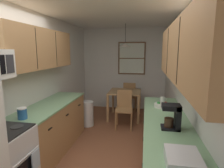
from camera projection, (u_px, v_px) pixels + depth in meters
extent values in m
plane|color=brown|center=(107.00, 147.00, 3.64)|extent=(12.00, 12.00, 0.00)
cube|color=silver|center=(40.00, 80.00, 3.66)|extent=(0.10, 9.00, 2.55)
cube|color=silver|center=(185.00, 85.00, 3.19)|extent=(0.10, 9.00, 2.55)
cube|color=silver|center=(124.00, 69.00, 5.99)|extent=(4.40, 0.10, 2.55)
cube|color=white|center=(107.00, 7.00, 3.20)|extent=(4.40, 9.00, 0.08)
cube|color=silver|center=(2.00, 167.00, 2.27)|extent=(0.62, 0.62, 0.90)
cube|color=silver|center=(27.00, 156.00, 2.18)|extent=(0.02, 0.49, 0.02)
cylinder|color=#2D2D2D|center=(0.00, 137.00, 2.03)|extent=(0.15, 0.15, 0.01)
cylinder|color=#2D2D2D|center=(17.00, 127.00, 2.29)|extent=(0.15, 0.15, 0.01)
cube|color=#2D2D33|center=(10.00, 64.00, 2.24)|extent=(0.01, 0.12, 0.22)
cube|color=#A87A4C|center=(52.00, 127.00, 3.49)|extent=(0.60, 1.88, 0.87)
cube|color=#7AA87A|center=(51.00, 104.00, 3.41)|extent=(0.63, 1.90, 0.03)
cube|color=black|center=(50.00, 129.00, 2.78)|extent=(0.02, 0.10, 0.01)
cube|color=black|center=(67.00, 115.00, 3.39)|extent=(0.02, 0.10, 0.01)
cube|color=black|center=(79.00, 105.00, 4.00)|extent=(0.02, 0.10, 0.01)
cube|color=#A87A4C|center=(39.00, 49.00, 3.22)|extent=(0.32, 1.98, 0.68)
cube|color=#2D2319|center=(37.00, 49.00, 2.87)|extent=(0.01, 0.01, 0.63)
cube|color=#2D2319|center=(56.00, 49.00, 3.50)|extent=(0.01, 0.01, 0.63)
cube|color=#A87A4C|center=(167.00, 160.00, 2.45)|extent=(0.60, 3.01, 0.87)
cube|color=#7AA87A|center=(169.00, 127.00, 2.37)|extent=(0.63, 3.03, 0.03)
cube|color=black|center=(143.00, 166.00, 1.87)|extent=(0.02, 0.10, 0.01)
cube|color=black|center=(144.00, 139.00, 2.46)|extent=(0.02, 0.10, 0.01)
cube|color=black|center=(144.00, 122.00, 3.04)|extent=(0.02, 0.10, 0.01)
cube|color=black|center=(144.00, 111.00, 3.62)|extent=(0.02, 0.10, 0.01)
cube|color=#A87A4C|center=(186.00, 52.00, 2.13)|extent=(0.32, 2.71, 0.67)
cube|color=#2D2319|center=(178.00, 52.00, 1.73)|extent=(0.01, 0.01, 0.62)
cube|color=#2D2319|center=(167.00, 52.00, 2.59)|extent=(0.01, 0.01, 0.62)
cube|color=#A87F51|center=(125.00, 92.00, 5.13)|extent=(0.85, 0.86, 0.03)
cube|color=#A87F51|center=(108.00, 109.00, 4.87)|extent=(0.06, 0.06, 0.73)
cube|color=#A87F51|center=(138.00, 110.00, 4.73)|extent=(0.06, 0.06, 0.73)
cube|color=#A87F51|center=(113.00, 101.00, 5.66)|extent=(0.06, 0.06, 0.73)
cube|color=#A87F51|center=(139.00, 102.00, 5.52)|extent=(0.06, 0.06, 0.73)
cube|color=#A87A4C|center=(124.00, 110.00, 4.48)|extent=(0.42, 0.42, 0.04)
cube|color=#A87A4C|center=(124.00, 99.00, 4.62)|extent=(0.37, 0.06, 0.45)
cylinder|color=#A87A4C|center=(131.00, 122.00, 4.32)|extent=(0.04, 0.04, 0.43)
cylinder|color=#A87A4C|center=(116.00, 122.00, 4.36)|extent=(0.04, 0.04, 0.43)
cylinder|color=#A87A4C|center=(132.00, 117.00, 4.68)|extent=(0.04, 0.04, 0.43)
cylinder|color=#A87A4C|center=(117.00, 116.00, 4.72)|extent=(0.04, 0.04, 0.43)
cube|color=#A87A4C|center=(130.00, 96.00, 5.85)|extent=(0.42, 0.42, 0.04)
cube|color=#A87A4C|center=(129.00, 90.00, 5.64)|extent=(0.37, 0.05, 0.45)
cylinder|color=#A87A4C|center=(125.00, 102.00, 6.11)|extent=(0.04, 0.04, 0.43)
cylinder|color=#A87A4C|center=(136.00, 102.00, 6.03)|extent=(0.04, 0.04, 0.43)
cylinder|color=#A87A4C|center=(123.00, 105.00, 5.76)|extent=(0.04, 0.04, 0.43)
cylinder|color=#A87A4C|center=(135.00, 105.00, 5.68)|extent=(0.04, 0.04, 0.43)
cylinder|color=black|center=(125.00, 33.00, 4.86)|extent=(0.01, 0.01, 0.50)
cone|color=beige|center=(125.00, 45.00, 4.91)|extent=(0.34, 0.34, 0.10)
sphere|color=white|center=(125.00, 44.00, 4.91)|extent=(0.06, 0.06, 0.06)
cube|color=brown|center=(132.00, 58.00, 5.82)|extent=(0.84, 0.04, 1.00)
cube|color=silver|center=(132.00, 58.00, 5.81)|extent=(0.76, 0.01, 0.92)
cube|color=brown|center=(132.00, 58.00, 5.80)|extent=(0.76, 0.02, 0.03)
cylinder|color=silver|center=(88.00, 114.00, 4.65)|extent=(0.29, 0.29, 0.62)
cylinder|color=#265999|center=(22.00, 114.00, 2.62)|extent=(0.13, 0.13, 0.15)
cylinder|color=white|center=(22.00, 108.00, 2.61)|extent=(0.13, 0.13, 0.02)
cube|color=silver|center=(36.00, 159.00, 2.35)|extent=(0.02, 0.16, 0.24)
cube|color=black|center=(170.00, 128.00, 2.30)|extent=(0.22, 0.18, 0.02)
cube|color=black|center=(178.00, 117.00, 2.26)|extent=(0.06, 0.18, 0.31)
cube|color=black|center=(171.00, 107.00, 2.25)|extent=(0.22, 0.18, 0.06)
cylinder|color=#331E14|center=(169.00, 122.00, 2.29)|extent=(0.11, 0.11, 0.11)
cylinder|color=white|center=(162.00, 99.00, 3.52)|extent=(0.08, 0.08, 0.09)
torus|color=white|center=(165.00, 99.00, 3.51)|extent=(0.05, 0.01, 0.05)
cylinder|color=silver|center=(162.00, 105.00, 3.18)|extent=(0.27, 0.27, 0.06)
cylinder|color=black|center=(162.00, 105.00, 3.18)|extent=(0.22, 0.22, 0.03)
sphere|color=red|center=(166.00, 103.00, 3.18)|extent=(0.06, 0.06, 0.06)
sphere|color=green|center=(159.00, 103.00, 3.19)|extent=(0.06, 0.06, 0.06)
cube|color=silver|center=(183.00, 160.00, 1.55)|extent=(0.28, 0.34, 0.10)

